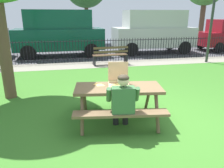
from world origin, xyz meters
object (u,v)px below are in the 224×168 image
Objects in this scene: pizza_slice_on_table at (98,85)px; lamp_post_walkway at (214,0)px; pizza_box_open at (118,82)px; parked_car_left at (59,32)px; parked_car_center at (153,31)px; picnic_table_foreground at (118,95)px; adult_at_table at (122,101)px; park_bench_center at (110,56)px.

pizza_slice_on_table is 8.04m from lamp_post_walkway.
parked_car_left reaches higher than pizza_box_open.
pizza_box_open is 9.16m from parked_car_center.
pizza_slice_on_table is (-0.39, 0.21, 0.18)m from picnic_table_foreground.
picnic_table_foreground is 0.27m from pizza_box_open.
lamp_post_walkway is (6.01, 4.93, 2.05)m from pizza_slice_on_table.
adult_at_table is at bearing -94.01° from picnic_table_foreground.
picnic_table_foreground is 9.25m from parked_car_center.
parked_car_center is at bearing 41.28° from park_bench_center.
picnic_table_foreground is 1.22× the size of park_bench_center.
pizza_box_open is at bearing 84.67° from adult_at_table.
lamp_post_walkway is at bearing -4.51° from park_bench_center.
parked_car_center is at bearing 64.98° from adult_at_table.
pizza_box_open is at bearing -19.72° from pizza_slice_on_table.
adult_at_table is at bearing -81.27° from parked_car_left.
park_bench_center is 4.28m from parked_car_center.
parked_car_left is at bearing 129.71° from park_bench_center.
parked_car_left is 5.44m from parked_car_center.
pizza_slice_on_table is 0.22× the size of adult_at_table.
pizza_slice_on_table is 0.80m from adult_at_table.
adult_at_table is at bearing -63.77° from pizza_slice_on_table.
lamp_post_walkway is (5.66, 5.64, 2.17)m from adult_at_table.
pizza_slice_on_table is (-0.40, 0.15, -0.08)m from pizza_box_open.
pizza_slice_on_table is at bearing -82.96° from parked_car_left.
pizza_slice_on_table is 0.05× the size of parked_car_left.
adult_at_table is 6.09m from park_bench_center.
picnic_table_foreground is 7.69× the size of pizza_slice_on_table.
parked_car_center is (4.10, 8.78, 0.65)m from adult_at_table.
picnic_table_foreground is at bearing -99.41° from park_bench_center.
parked_car_center is (4.04, 8.21, 0.44)m from pizza_box_open.
park_bench_center is 5.31m from lamp_post_walkway.
adult_at_table is 0.73× the size of park_bench_center.
picnic_table_foreground is 0.51m from adult_at_table.
picnic_table_foreground is at bearing 85.99° from adult_at_table.
picnic_table_foreground is at bearing -116.14° from parked_car_center.
pizza_slice_on_table is 8.14m from parked_car_left.
parked_car_center is (5.44, -0.00, 0.00)m from parked_car_left.
parked_car_center is (4.45, 8.06, 0.53)m from pizza_slice_on_table.
pizza_box_open reaches higher than picnic_table_foreground.
lamp_post_walkway reaches higher than pizza_slice_on_table.
pizza_slice_on_table is 0.05× the size of lamp_post_walkway.
parked_car_left is (-7.01, 3.14, -1.52)m from lamp_post_walkway.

